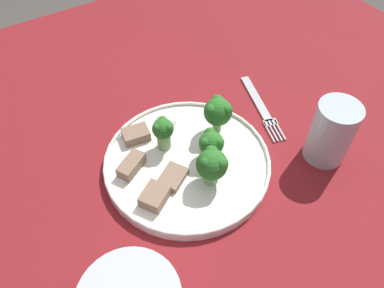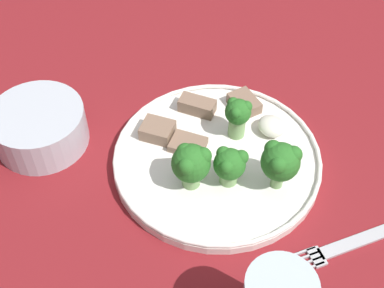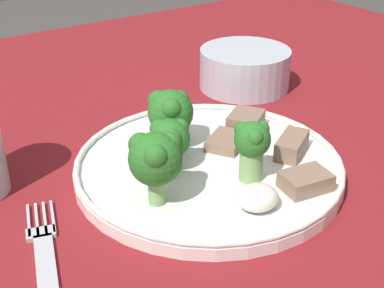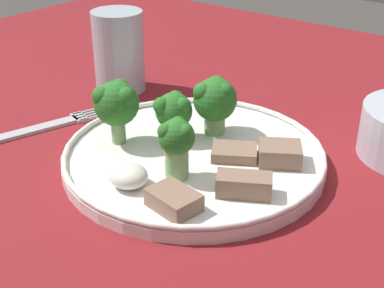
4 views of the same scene
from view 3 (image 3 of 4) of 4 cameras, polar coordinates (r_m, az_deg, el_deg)
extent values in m
cube|color=maroon|center=(0.54, 1.71, -4.53)|extent=(1.28, 1.12, 0.03)
cylinder|color=brown|center=(1.38, 8.79, -0.69)|extent=(0.06, 0.06, 0.72)
cylinder|color=white|center=(0.53, 2.25, -2.63)|extent=(0.26, 0.26, 0.01)
torus|color=white|center=(0.52, 2.27, -1.79)|extent=(0.26, 0.26, 0.01)
cube|color=#B2B2B7|center=(0.42, -15.09, -14.50)|extent=(0.05, 0.12, 0.00)
cube|color=#B2B2B7|center=(0.46, -15.64, -9.44)|extent=(0.03, 0.02, 0.00)
cube|color=#B2B2B7|center=(0.48, -14.62, -7.58)|extent=(0.02, 0.05, 0.00)
cube|color=#B2B2B7|center=(0.48, -15.42, -7.69)|extent=(0.02, 0.05, 0.00)
cube|color=#B2B2B7|center=(0.48, -16.22, -7.80)|extent=(0.02, 0.05, 0.00)
cube|color=#B2B2B7|center=(0.48, -17.02, -7.91)|extent=(0.02, 0.05, 0.00)
cylinder|color=#B7BCC6|center=(0.73, 5.64, 8.01)|extent=(0.12, 0.12, 0.05)
cylinder|color=silver|center=(0.73, 5.63, 7.75)|extent=(0.10, 0.10, 0.04)
cylinder|color=#7FA866|center=(0.51, -2.33, -1.74)|extent=(0.02, 0.02, 0.02)
sphere|color=#286B23|center=(0.50, -2.38, 0.51)|extent=(0.04, 0.04, 0.04)
sphere|color=#286B23|center=(0.50, -1.28, 1.74)|extent=(0.02, 0.02, 0.02)
sphere|color=#286B23|center=(0.50, -3.58, 1.65)|extent=(0.02, 0.02, 0.02)
sphere|color=#286B23|center=(0.49, -2.32, 0.78)|extent=(0.02, 0.02, 0.02)
cylinder|color=#7FA866|center=(0.55, -2.24, 0.81)|extent=(0.02, 0.02, 0.02)
sphere|color=#286B23|center=(0.54, -2.30, 3.39)|extent=(0.05, 0.05, 0.05)
sphere|color=#286B23|center=(0.54, -1.07, 4.75)|extent=(0.02, 0.02, 0.02)
sphere|color=#286B23|center=(0.54, -3.64, 4.65)|extent=(0.02, 0.02, 0.02)
sphere|color=#286B23|center=(0.52, -2.23, 3.78)|extent=(0.02, 0.02, 0.02)
cylinder|color=#7FA866|center=(0.50, 6.30, -2.25)|extent=(0.02, 0.02, 0.03)
sphere|color=#286B23|center=(0.48, 6.47, 0.48)|extent=(0.03, 0.03, 0.03)
sphere|color=#286B23|center=(0.49, 7.42, 1.58)|extent=(0.02, 0.02, 0.02)
sphere|color=#286B23|center=(0.48, 5.39, 1.50)|extent=(0.02, 0.02, 0.02)
sphere|color=#286B23|center=(0.47, 6.75, 0.71)|extent=(0.02, 0.02, 0.02)
cylinder|color=#7FA866|center=(0.46, -3.80, -4.83)|extent=(0.01, 0.01, 0.03)
sphere|color=#286B23|center=(0.45, -3.92, -1.62)|extent=(0.05, 0.05, 0.05)
sphere|color=#286B23|center=(0.45, -2.45, 0.04)|extent=(0.02, 0.02, 0.02)
sphere|color=#286B23|center=(0.45, -5.53, -0.08)|extent=(0.02, 0.02, 0.02)
sphere|color=#286B23|center=(0.43, -3.91, -1.34)|extent=(0.02, 0.02, 0.02)
cube|color=#846651|center=(0.55, 10.59, -0.14)|extent=(0.05, 0.04, 0.02)
cube|color=#846651|center=(0.49, 12.03, -3.89)|extent=(0.05, 0.04, 0.02)
cube|color=#846651|center=(0.55, 3.70, 0.28)|extent=(0.05, 0.05, 0.01)
cube|color=#846651|center=(0.59, 5.76, 2.40)|extent=(0.05, 0.05, 0.02)
ellipsoid|color=silver|center=(0.46, 7.02, -5.67)|extent=(0.04, 0.03, 0.02)
camera|label=1|loc=(0.84, -0.51, 42.22)|focal=35.00mm
camera|label=2|loc=(0.70, -51.16, 41.70)|focal=50.00mm
camera|label=4|loc=(0.56, 59.36, 14.69)|focal=50.00mm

